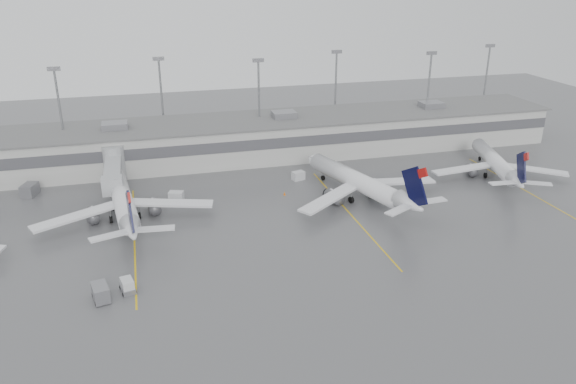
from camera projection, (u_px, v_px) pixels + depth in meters
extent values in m
plane|color=#515153|center=(285.00, 307.00, 68.23)|extent=(260.00, 260.00, 0.00)
cube|color=#ADADA8|center=(216.00, 141.00, 118.65)|extent=(150.00, 16.00, 8.00)
cube|color=#47474C|center=(221.00, 148.00, 111.07)|extent=(150.00, 0.15, 2.20)
cube|color=#606060|center=(215.00, 123.00, 117.13)|extent=(152.00, 17.00, 0.30)
cube|color=slate|center=(431.00, 105.00, 128.84)|extent=(5.00, 4.00, 1.30)
cylinder|color=gray|center=(62.00, 121.00, 110.99)|extent=(0.44, 0.44, 20.00)
cube|color=slate|center=(54.00, 69.00, 107.16)|extent=(2.40, 0.50, 0.80)
cylinder|color=gray|center=(162.00, 106.00, 122.50)|extent=(0.44, 0.44, 20.00)
cube|color=slate|center=(158.00, 59.00, 118.67)|extent=(2.40, 0.50, 0.80)
cylinder|color=gray|center=(259.00, 108.00, 120.58)|extent=(0.44, 0.44, 20.00)
cube|color=slate|center=(258.00, 60.00, 116.75)|extent=(2.40, 0.50, 0.80)
cylinder|color=gray|center=(335.00, 96.00, 132.09)|extent=(0.44, 0.44, 20.00)
cube|color=slate|center=(337.00, 52.00, 128.26)|extent=(2.40, 0.50, 0.80)
cylinder|color=gray|center=(428.00, 98.00, 130.17)|extent=(0.44, 0.44, 20.00)
cube|color=slate|center=(432.00, 53.00, 126.34)|extent=(2.40, 0.50, 0.80)
cylinder|color=gray|center=(485.00, 87.00, 141.68)|extent=(0.44, 0.44, 20.00)
cube|color=slate|center=(490.00, 46.00, 137.85)|extent=(2.40, 0.50, 0.80)
cylinder|color=gray|center=(114.00, 164.00, 106.76)|extent=(4.00, 4.00, 7.00)
cube|color=gray|center=(113.00, 171.00, 100.64)|extent=(2.80, 13.00, 2.60)
cube|color=gray|center=(112.00, 186.00, 93.93)|extent=(3.40, 2.40, 3.00)
cylinder|color=gray|center=(114.00, 202.00, 95.02)|extent=(0.70, 0.70, 2.80)
cube|color=black|center=(115.00, 207.00, 95.41)|extent=(2.20, 1.20, 0.70)
cube|color=#E3B40D|center=(134.00, 238.00, 85.52)|extent=(0.25, 40.00, 0.01)
cube|color=#E3B40D|center=(350.00, 213.00, 93.91)|extent=(0.25, 40.00, 0.01)
cube|color=#E3B40D|center=(530.00, 193.00, 102.30)|extent=(0.25, 40.00, 0.01)
cylinder|color=silver|center=(122.00, 198.00, 91.90)|extent=(5.57, 23.39, 3.16)
cone|color=silver|center=(115.00, 173.00, 103.20)|extent=(3.45, 3.27, 3.16)
cone|color=silver|center=(132.00, 231.00, 79.61)|extent=(3.70, 5.57, 3.16)
cube|color=silver|center=(76.00, 216.00, 87.21)|extent=(13.63, 8.08, 0.37)
cube|color=silver|center=(171.00, 203.00, 92.11)|extent=(13.97, 5.53, 0.37)
cube|color=black|center=(130.00, 213.00, 78.01)|extent=(0.94, 5.93, 6.89)
cube|color=#A40F0C|center=(129.00, 198.00, 75.79)|extent=(0.54, 2.15, 2.00)
cylinder|color=black|center=(118.00, 193.00, 101.11)|extent=(0.47, 0.98, 0.95)
cylinder|color=black|center=(111.00, 219.00, 90.31)|extent=(0.59, 1.20, 1.16)
cylinder|color=black|center=(139.00, 215.00, 91.78)|extent=(0.59, 1.20, 1.16)
cylinder|color=silver|center=(354.00, 180.00, 99.63)|extent=(9.85, 23.44, 3.21)
cone|color=silver|center=(313.00, 159.00, 110.08)|extent=(3.93, 3.79, 3.21)
cone|color=silver|center=(410.00, 204.00, 88.27)|extent=(4.61, 6.04, 3.21)
cube|color=silver|center=(330.00, 198.00, 93.94)|extent=(13.00, 10.20, 0.37)
cube|color=silver|center=(397.00, 181.00, 101.24)|extent=(13.95, 3.08, 0.37)
cube|color=black|center=(415.00, 187.00, 86.68)|extent=(2.04, 5.86, 6.99)
cube|color=#A40F0C|center=(423.00, 173.00, 84.54)|extent=(0.93, 2.16, 2.03)
cylinder|color=black|center=(323.00, 178.00, 108.24)|extent=(0.64, 1.03, 0.96)
cylinder|color=black|center=(351.00, 200.00, 97.84)|extent=(0.80, 1.26, 1.18)
cylinder|color=black|center=(371.00, 195.00, 100.02)|extent=(0.80, 1.26, 1.18)
cylinder|color=silver|center=(494.00, 161.00, 110.28)|extent=(8.65, 21.08, 2.88)
cone|color=silver|center=(477.00, 143.00, 121.30)|extent=(3.51, 3.38, 2.88)
cone|color=silver|center=(518.00, 182.00, 98.31)|extent=(4.10, 5.41, 2.88)
cube|color=silver|center=(463.00, 169.00, 108.21)|extent=(12.55, 2.89, 0.34)
cube|color=silver|center=(533.00, 169.00, 107.95)|extent=(11.72, 9.07, 0.34)
cube|color=black|center=(521.00, 168.00, 96.82)|extent=(1.78, 5.27, 6.28)
cube|color=#A40F0C|center=(526.00, 157.00, 94.73)|extent=(0.82, 1.94, 1.82)
cylinder|color=black|center=(480.00, 159.00, 119.20)|extent=(0.56, 0.92, 0.86)
cylinder|color=black|center=(485.00, 175.00, 109.42)|extent=(0.71, 1.13, 1.06)
cylinder|color=black|center=(506.00, 175.00, 109.35)|extent=(0.71, 1.13, 1.06)
cube|color=silver|center=(127.00, 285.00, 71.20)|extent=(1.86, 2.51, 1.69)
cube|color=slate|center=(128.00, 289.00, 71.40)|extent=(2.13, 2.92, 0.66)
cylinder|color=black|center=(120.00, 287.00, 71.87)|extent=(0.32, 0.56, 0.53)
cylinder|color=black|center=(132.00, 285.00, 72.52)|extent=(0.32, 0.56, 0.53)
cylinder|color=black|center=(124.00, 294.00, 70.32)|extent=(0.32, 0.56, 0.53)
cylinder|color=black|center=(136.00, 291.00, 70.97)|extent=(0.32, 0.56, 0.53)
cube|color=slate|center=(100.00, 292.00, 69.27)|extent=(2.45, 3.48, 1.92)
cylinder|color=black|center=(93.00, 295.00, 70.15)|extent=(0.38, 0.67, 0.63)
cylinder|color=black|center=(110.00, 301.00, 68.96)|extent=(0.38, 0.67, 0.63)
cube|color=silver|center=(176.00, 196.00, 98.53)|extent=(2.88, 2.39, 1.75)
cube|color=silver|center=(298.00, 176.00, 108.37)|extent=(2.68, 2.17, 1.64)
cube|color=slate|center=(30.00, 190.00, 100.80)|extent=(3.12, 3.97, 2.17)
cone|color=#FF6F05|center=(71.00, 218.00, 91.40)|extent=(0.44, 0.44, 0.70)
cone|color=#FF6F05|center=(285.00, 193.00, 101.25)|extent=(0.42, 0.42, 0.67)
cone|color=#FF6F05|center=(517.00, 167.00, 114.26)|extent=(0.41, 0.41, 0.65)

